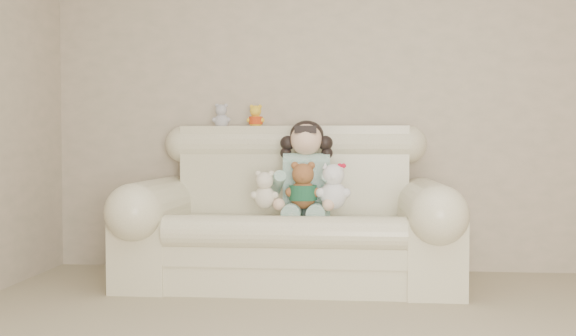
{
  "coord_description": "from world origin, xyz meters",
  "views": [
    {
      "loc": [
        -0.14,
        -2.01,
        0.89
      ],
      "look_at": [
        -0.5,
        1.9,
        0.75
      ],
      "focal_mm": 39.12,
      "sensor_mm": 36.0,
      "label": 1
    }
  ],
  "objects_px": {
    "seated_child": "(306,168)",
    "cream_teddy": "(265,186)",
    "brown_teddy": "(303,181)",
    "white_cat": "(333,181)",
    "sofa": "(289,204)"
  },
  "relations": [
    {
      "from": "seated_child",
      "to": "cream_teddy",
      "type": "xyz_separation_m",
      "value": [
        -0.25,
        -0.22,
        -0.11
      ]
    },
    {
      "from": "brown_teddy",
      "to": "cream_teddy",
      "type": "bearing_deg",
      "value": -169.46
    },
    {
      "from": "white_cat",
      "to": "cream_teddy",
      "type": "relative_size",
      "value": 1.22
    },
    {
      "from": "brown_teddy",
      "to": "white_cat",
      "type": "height_order",
      "value": "brown_teddy"
    },
    {
      "from": "brown_teddy",
      "to": "cream_teddy",
      "type": "height_order",
      "value": "brown_teddy"
    },
    {
      "from": "seated_child",
      "to": "cream_teddy",
      "type": "distance_m",
      "value": 0.35
    },
    {
      "from": "white_cat",
      "to": "cream_teddy",
      "type": "distance_m",
      "value": 0.43
    },
    {
      "from": "brown_teddy",
      "to": "white_cat",
      "type": "relative_size",
      "value": 1.01
    },
    {
      "from": "seated_child",
      "to": "white_cat",
      "type": "bearing_deg",
      "value": -53.95
    },
    {
      "from": "cream_teddy",
      "to": "white_cat",
      "type": "bearing_deg",
      "value": 19.98
    },
    {
      "from": "sofa",
      "to": "seated_child",
      "type": "bearing_deg",
      "value": 37.78
    },
    {
      "from": "sofa",
      "to": "cream_teddy",
      "type": "relative_size",
      "value": 7.6
    },
    {
      "from": "brown_teddy",
      "to": "white_cat",
      "type": "xyz_separation_m",
      "value": [
        0.19,
        -0.02,
        -0.0
      ]
    },
    {
      "from": "brown_teddy",
      "to": "sofa",
      "type": "bearing_deg",
      "value": 134.72
    },
    {
      "from": "sofa",
      "to": "seated_child",
      "type": "height_order",
      "value": "seated_child"
    }
  ]
}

